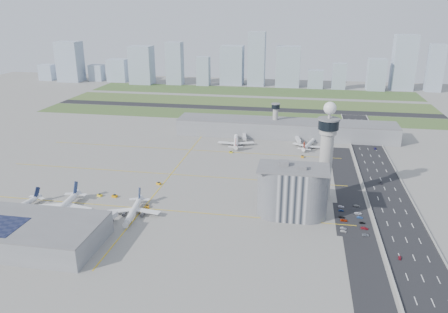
% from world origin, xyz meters
% --- Properties ---
extents(ground, '(1000.00, 1000.00, 0.00)m').
position_xyz_m(ground, '(0.00, 0.00, 0.00)').
color(ground, gray).
extents(grass_strip_0, '(480.00, 50.00, 0.08)m').
position_xyz_m(grass_strip_0, '(-20.00, 225.00, 0.04)').
color(grass_strip_0, '#455D2C').
rests_on(grass_strip_0, ground).
extents(grass_strip_1, '(480.00, 60.00, 0.08)m').
position_xyz_m(grass_strip_1, '(-20.00, 300.00, 0.04)').
color(grass_strip_1, '#47652F').
rests_on(grass_strip_1, ground).
extents(grass_strip_2, '(480.00, 70.00, 0.08)m').
position_xyz_m(grass_strip_2, '(-20.00, 380.00, 0.04)').
color(grass_strip_2, '#3D5A2A').
rests_on(grass_strip_2, ground).
extents(runway, '(480.00, 22.00, 0.10)m').
position_xyz_m(runway, '(-20.00, 262.00, 0.06)').
color(runway, black).
rests_on(runway, ground).
extents(highway, '(28.00, 500.00, 0.10)m').
position_xyz_m(highway, '(115.00, 0.00, 0.05)').
color(highway, black).
rests_on(highway, ground).
extents(barrier_left, '(0.60, 500.00, 1.20)m').
position_xyz_m(barrier_left, '(101.00, 0.00, 0.60)').
color(barrier_left, '#9E9E99').
rests_on(barrier_left, ground).
extents(barrier_right, '(0.60, 500.00, 1.20)m').
position_xyz_m(barrier_right, '(129.00, 0.00, 0.60)').
color(barrier_right, '#9E9E99').
rests_on(barrier_right, ground).
extents(landside_road, '(18.00, 260.00, 0.08)m').
position_xyz_m(landside_road, '(90.00, -10.00, 0.04)').
color(landside_road, black).
rests_on(landside_road, ground).
extents(parking_lot, '(20.00, 44.00, 0.10)m').
position_xyz_m(parking_lot, '(88.00, -22.00, 0.05)').
color(parking_lot, black).
rests_on(parking_lot, ground).
extents(taxiway_line_h_0, '(260.00, 0.60, 0.01)m').
position_xyz_m(taxiway_line_h_0, '(-40.00, -30.00, 0.01)').
color(taxiway_line_h_0, yellow).
rests_on(taxiway_line_h_0, ground).
extents(taxiway_line_h_1, '(260.00, 0.60, 0.01)m').
position_xyz_m(taxiway_line_h_1, '(-40.00, 30.00, 0.01)').
color(taxiway_line_h_1, yellow).
rests_on(taxiway_line_h_1, ground).
extents(taxiway_line_h_2, '(260.00, 0.60, 0.01)m').
position_xyz_m(taxiway_line_h_2, '(-40.00, 90.00, 0.01)').
color(taxiway_line_h_2, yellow).
rests_on(taxiway_line_h_2, ground).
extents(taxiway_line_v, '(0.60, 260.00, 0.01)m').
position_xyz_m(taxiway_line_v, '(-40.00, 30.00, 0.01)').
color(taxiway_line_v, yellow).
rests_on(taxiway_line_v, ground).
extents(control_tower, '(14.00, 14.00, 64.50)m').
position_xyz_m(control_tower, '(72.00, 8.00, 35.04)').
color(control_tower, '#ADAAA5').
rests_on(control_tower, ground).
extents(secondary_tower, '(8.60, 8.60, 31.90)m').
position_xyz_m(secondary_tower, '(30.00, 150.00, 18.80)').
color(secondary_tower, '#ADAAA5').
rests_on(secondary_tower, ground).
extents(admin_building, '(42.00, 24.00, 33.50)m').
position_xyz_m(admin_building, '(51.99, -22.00, 15.30)').
color(admin_building, '#B2B2B7').
rests_on(admin_building, ground).
extents(terminal_pier, '(210.00, 32.00, 15.80)m').
position_xyz_m(terminal_pier, '(40.00, 148.00, 7.90)').
color(terminal_pier, gray).
rests_on(terminal_pier, ground).
extents(near_terminal, '(84.00, 42.00, 13.00)m').
position_xyz_m(near_terminal, '(-88.07, -82.02, 6.43)').
color(near_terminal, gray).
rests_on(near_terminal, ground).
extents(airplane_near_a, '(37.01, 40.99, 9.86)m').
position_xyz_m(airplane_near_a, '(-114.61, -47.24, 4.93)').
color(airplane_near_a, white).
rests_on(airplane_near_a, ground).
extents(airplane_near_b, '(39.47, 45.66, 12.24)m').
position_xyz_m(airplane_near_b, '(-87.04, -43.57, 6.12)').
color(airplane_near_b, white).
rests_on(airplane_near_b, ground).
extents(airplane_near_c, '(37.90, 42.97, 10.94)m').
position_xyz_m(airplane_near_c, '(-42.18, -40.74, 5.47)').
color(airplane_near_c, white).
rests_on(airplane_near_c, ground).
extents(airplane_far_a, '(38.42, 43.41, 10.96)m').
position_xyz_m(airplane_far_a, '(-2.79, 111.74, 5.48)').
color(airplane_far_a, white).
rests_on(airplane_far_a, ground).
extents(airplane_far_b, '(37.01, 40.62, 9.58)m').
position_xyz_m(airplane_far_b, '(62.70, 115.44, 4.79)').
color(airplane_far_b, white).
rests_on(airplane_far_b, ground).
extents(jet_bridge_near_0, '(5.39, 14.31, 5.70)m').
position_xyz_m(jet_bridge_near_0, '(-113.00, -61.00, 2.85)').
color(jet_bridge_near_0, silver).
rests_on(jet_bridge_near_0, ground).
extents(jet_bridge_near_1, '(5.39, 14.31, 5.70)m').
position_xyz_m(jet_bridge_near_1, '(-83.00, -61.00, 2.85)').
color(jet_bridge_near_1, silver).
rests_on(jet_bridge_near_1, ground).
extents(jet_bridge_near_2, '(5.39, 14.31, 5.70)m').
position_xyz_m(jet_bridge_near_2, '(-53.00, -61.00, 2.85)').
color(jet_bridge_near_2, silver).
rests_on(jet_bridge_near_2, ground).
extents(jet_bridge_far_0, '(5.39, 14.31, 5.70)m').
position_xyz_m(jet_bridge_far_0, '(2.00, 132.00, 2.85)').
color(jet_bridge_far_0, silver).
rests_on(jet_bridge_far_0, ground).
extents(jet_bridge_far_1, '(5.39, 14.31, 5.70)m').
position_xyz_m(jet_bridge_far_1, '(52.00, 132.00, 2.85)').
color(jet_bridge_far_1, silver).
rests_on(jet_bridge_far_1, ground).
extents(tug_0, '(3.59, 3.00, 1.78)m').
position_xyz_m(tug_0, '(-75.24, -17.47, 0.89)').
color(tug_0, yellow).
rests_on(tug_0, ground).
extents(tug_1, '(3.71, 2.85, 1.96)m').
position_xyz_m(tug_1, '(-64.81, -17.05, 0.98)').
color(tug_1, orange).
rests_on(tug_1, ground).
extents(tug_2, '(3.09, 3.75, 1.88)m').
position_xyz_m(tug_2, '(-37.92, -28.37, 0.94)').
color(tug_2, orange).
rests_on(tug_2, ground).
extents(tug_3, '(3.70, 3.14, 1.82)m').
position_xyz_m(tug_3, '(-42.76, 9.08, 0.91)').
color(tug_3, orange).
rests_on(tug_3, ground).
extents(tug_4, '(3.08, 2.29, 1.67)m').
position_xyz_m(tug_4, '(-3.53, 88.26, 0.83)').
color(tug_4, yellow).
rests_on(tug_4, ground).
extents(tug_5, '(2.41, 3.43, 1.96)m').
position_xyz_m(tug_5, '(57.63, 86.81, 0.98)').
color(tug_5, orange).
rests_on(tug_5, ground).
extents(car_lot_0, '(3.67, 1.93, 1.19)m').
position_xyz_m(car_lot_0, '(81.84, -38.86, 0.59)').
color(car_lot_0, silver).
rests_on(car_lot_0, ground).
extents(car_lot_1, '(3.65, 1.49, 1.18)m').
position_xyz_m(car_lot_1, '(82.08, -35.33, 0.59)').
color(car_lot_1, gray).
rests_on(car_lot_1, ground).
extents(car_lot_2, '(4.28, 1.98, 1.19)m').
position_xyz_m(car_lot_2, '(83.20, -25.24, 0.59)').
color(car_lot_2, '#AB2506').
rests_on(car_lot_2, ground).
extents(car_lot_3, '(3.85, 1.65, 1.11)m').
position_xyz_m(car_lot_3, '(82.21, -21.27, 0.55)').
color(car_lot_3, black).
rests_on(car_lot_3, ground).
extents(car_lot_4, '(3.41, 1.65, 1.12)m').
position_xyz_m(car_lot_4, '(82.47, -11.94, 0.56)').
color(car_lot_4, navy).
rests_on(car_lot_4, ground).
extents(car_lot_5, '(3.82, 1.65, 1.22)m').
position_xyz_m(car_lot_5, '(82.82, -6.61, 0.61)').
color(car_lot_5, '#B2AEBE').
rests_on(car_lot_5, ground).
extents(car_lot_6, '(4.11, 2.32, 1.09)m').
position_xyz_m(car_lot_6, '(93.68, -41.05, 0.54)').
color(car_lot_6, gray).
rests_on(car_lot_6, ground).
extents(car_lot_7, '(4.59, 2.40, 1.27)m').
position_xyz_m(car_lot_7, '(93.99, -33.22, 0.63)').
color(car_lot_7, maroon).
rests_on(car_lot_7, ground).
extents(car_lot_8, '(3.59, 1.68, 1.19)m').
position_xyz_m(car_lot_8, '(93.49, -26.48, 0.59)').
color(car_lot_8, black).
rests_on(car_lot_8, ground).
extents(car_lot_9, '(3.57, 1.34, 1.17)m').
position_xyz_m(car_lot_9, '(92.87, -19.69, 0.58)').
color(car_lot_9, navy).
rests_on(car_lot_9, ground).
extents(car_lot_10, '(4.61, 2.45, 1.23)m').
position_xyz_m(car_lot_10, '(92.52, -14.30, 0.62)').
color(car_lot_10, white).
rests_on(car_lot_10, ground).
extents(car_lot_11, '(4.12, 1.88, 1.17)m').
position_xyz_m(car_lot_11, '(92.77, -3.43, 0.58)').
color(car_lot_11, '#959595').
rests_on(car_lot_11, ground).
extents(car_hw_0, '(1.92, 3.59, 1.16)m').
position_xyz_m(car_hw_0, '(107.73, -62.11, 0.58)').
color(car_hw_0, maroon).
rests_on(car_hw_0, ground).
extents(car_hw_1, '(1.53, 4.03, 1.31)m').
position_xyz_m(car_hw_1, '(113.87, 38.64, 0.66)').
color(car_hw_1, black).
rests_on(car_hw_1, ground).
extents(car_hw_2, '(2.20, 4.52, 1.24)m').
position_xyz_m(car_hw_2, '(121.43, 121.49, 0.62)').
color(car_hw_2, navy).
rests_on(car_hw_2, ground).
extents(car_hw_4, '(1.98, 4.00, 1.31)m').
position_xyz_m(car_hw_4, '(107.92, 177.96, 0.66)').
color(car_hw_4, '#A6A6A7').
rests_on(car_hw_4, ground).
extents(skyline_bldg_0, '(24.05, 19.24, 26.50)m').
position_xyz_m(skyline_bldg_0, '(-377.77, 421.70, 13.25)').
color(skyline_bldg_0, '#9EADC1').
rests_on(skyline_bldg_0, ground).
extents(skyline_bldg_1, '(37.63, 30.10, 65.60)m').
position_xyz_m(skyline_bldg_1, '(-331.22, 417.61, 32.80)').
color(skyline_bldg_1, '#9EADC1').
rests_on(skyline_bldg_1, ground).
extents(skyline_bldg_2, '(22.81, 18.25, 26.79)m').
position_xyz_m(skyline_bldg_2, '(-291.25, 430.16, 13.39)').
color(skyline_bldg_2, '#9EADC1').
rests_on(skyline_bldg_2, ground).
extents(skyline_bldg_3, '(32.30, 25.84, 36.93)m').
position_xyz_m(skyline_bldg_3, '(-252.58, 431.35, 18.47)').
color(skyline_bldg_3, '#9EADC1').
rests_on(skyline_bldg_3, ground).
extents(skyline_bldg_4, '(35.81, 28.65, 60.36)m').
position_xyz_m(skyline_bldg_4, '(-204.47, 415.19, 30.18)').
color(skyline_bldg_4, '#9EADC1').
rests_on(skyline_bldg_4, ground).
extents(skyline_bldg_5, '(25.49, 20.39, 66.89)m').
position_xyz_m(skyline_bldg_5, '(-150.11, 419.66, 33.44)').
color(skyline_bldg_5, '#9EADC1').
rests_on(skyline_bldg_5, ground).
extents(skyline_bldg_6, '(20.04, 16.03, 45.20)m').
position_xyz_m(skyline_bldg_6, '(-102.68, 417.90, 22.60)').
color(skyline_bldg_6, '#9EADC1').
rests_on(skyline_bldg_6, ground).
extents(skyline_bldg_7, '(35.76, 28.61, 61.22)m').
position_xyz_m(skyline_bldg_7, '(-59.44, 436.89, 30.61)').
color(skyline_bldg_7, '#9EADC1').
rests_on(skyline_bldg_7, ground).
extents(skyline_bldg_8, '(26.33, 21.06, 83.39)m').
position_xyz_m(skyline_bldg_8, '(-19.42, 431.56, 41.69)').
color(skyline_bldg_8, '#9EADC1').
rests_on(skyline_bldg_8, ground).
extents(skyline_bldg_9, '(36.96, 29.57, 62.11)m').
position_xyz_m(skyline_bldg_9, '(30.27, 432.32, 31.06)').
color(skyline_bldg_9, '#9EADC1').
rests_on(skyline_bldg_9, ground).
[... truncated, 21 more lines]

